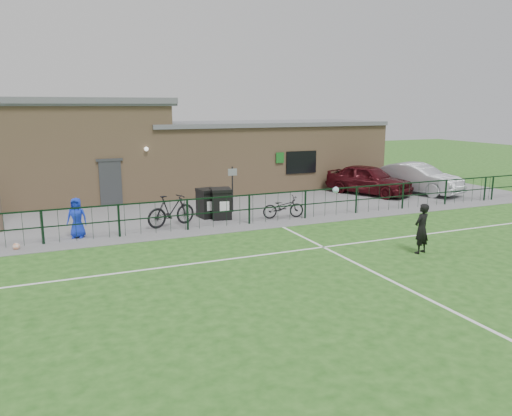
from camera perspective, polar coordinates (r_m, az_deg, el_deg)
name	(u,v)px	position (r m, az deg, el deg)	size (l,w,h in m)	color
ground	(337,298)	(12.47, 9.24, -10.16)	(90.00, 90.00, 0.00)	#235418
paving_strip	(187,202)	(24.50, -7.86, 0.73)	(34.00, 13.00, 0.02)	slate
pitch_line_touch	(227,228)	(19.18, -3.30, -2.24)	(28.00, 0.10, 0.01)	white
pitch_line_mid	(268,254)	(15.79, 1.44, -5.29)	(28.00, 0.10, 0.01)	white
pitch_line_perp	(403,287)	(13.59, 16.47, -8.62)	(0.10, 16.00, 0.01)	white
perimeter_fence	(225,211)	(19.23, -3.52, -0.39)	(28.00, 0.10, 1.20)	black
wheelie_bin_left	(208,204)	(20.83, -5.51, 0.45)	(0.74, 0.84, 1.11)	black
wheelie_bin_right	(221,204)	(20.56, -4.04, 0.41)	(0.77, 0.88, 1.17)	black
sign_post	(232,189)	(21.72, -2.71, 2.14)	(0.06, 0.06, 2.00)	black
car_maroon	(369,179)	(26.83, 12.77, 3.20)	(1.84, 4.57, 1.56)	#3F0B10
car_silver	(417,178)	(27.87, 17.89, 3.25)	(1.66, 4.77, 1.57)	#ADAFB5
bicycle_d	(171,211)	(19.47, -9.67, -0.28)	(0.58, 2.04, 1.23)	black
bicycle_e	(283,207)	(20.65, 3.13, 0.11)	(0.61, 1.74, 0.91)	black
spectator_child	(77,218)	(18.60, -19.80, -1.06)	(0.70, 0.45, 1.42)	#1530CC
goalkeeper_kick	(419,227)	(16.56, 18.12, -2.12)	(2.06, 2.88, 1.86)	black
ball_ground	(16,246)	(17.99, -25.70, -3.98)	(0.23, 0.23, 0.23)	white
clubhouse	(154,152)	(26.88, -11.53, 6.33)	(24.25, 5.40, 4.96)	tan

